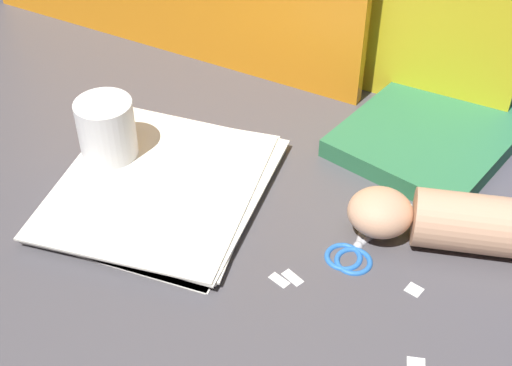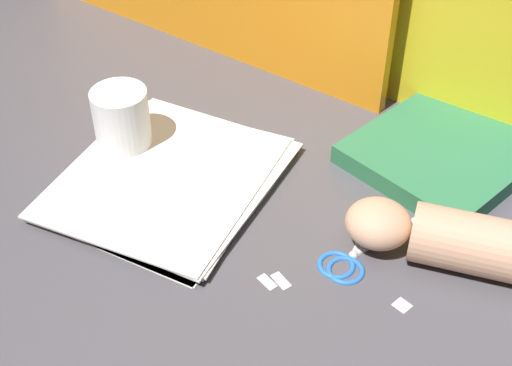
{
  "view_description": "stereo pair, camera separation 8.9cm",
  "coord_description": "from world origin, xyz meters",
  "px_view_note": "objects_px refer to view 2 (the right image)",
  "views": [
    {
      "loc": [
        0.23,
        -0.64,
        0.64
      ],
      "look_at": [
        0.0,
        -0.01,
        0.06
      ],
      "focal_mm": 50.0,
      "sensor_mm": 36.0,
      "label": 1
    },
    {
      "loc": [
        0.31,
        -0.61,
        0.64
      ],
      "look_at": [
        0.0,
        -0.01,
        0.06
      ],
      "focal_mm": 50.0,
      "sensor_mm": 36.0,
      "label": 2
    }
  ],
  "objects_px": {
    "book_closed": "(450,148)",
    "scissors": "(354,253)",
    "paper_stack": "(168,179)",
    "mug": "(122,123)",
    "hand_forearm": "(472,243)"
  },
  "relations": [
    {
      "from": "book_closed",
      "to": "scissors",
      "type": "xyz_separation_m",
      "value": [
        -0.05,
        -0.25,
        -0.01
      ]
    },
    {
      "from": "paper_stack",
      "to": "mug",
      "type": "bearing_deg",
      "value": 160.53
    },
    {
      "from": "paper_stack",
      "to": "hand_forearm",
      "type": "distance_m",
      "value": 0.4
    },
    {
      "from": "mug",
      "to": "hand_forearm",
      "type": "bearing_deg",
      "value": 0.45
    },
    {
      "from": "book_closed",
      "to": "hand_forearm",
      "type": "bearing_deg",
      "value": -69.11
    },
    {
      "from": "book_closed",
      "to": "mug",
      "type": "relative_size",
      "value": 3.18
    },
    {
      "from": "scissors",
      "to": "mug",
      "type": "relative_size",
      "value": 1.6
    },
    {
      "from": "paper_stack",
      "to": "hand_forearm",
      "type": "relative_size",
      "value": 1.06
    },
    {
      "from": "hand_forearm",
      "to": "scissors",
      "type": "bearing_deg",
      "value": -159.57
    },
    {
      "from": "paper_stack",
      "to": "book_closed",
      "type": "distance_m",
      "value": 0.4
    },
    {
      "from": "scissors",
      "to": "paper_stack",
      "type": "bearing_deg",
      "value": 177.85
    },
    {
      "from": "paper_stack",
      "to": "mug",
      "type": "xyz_separation_m",
      "value": [
        -0.09,
        0.03,
        0.04
      ]
    },
    {
      "from": "book_closed",
      "to": "scissors",
      "type": "height_order",
      "value": "book_closed"
    },
    {
      "from": "hand_forearm",
      "to": "mug",
      "type": "height_order",
      "value": "mug"
    },
    {
      "from": "book_closed",
      "to": "hand_forearm",
      "type": "distance_m",
      "value": 0.21
    }
  ]
}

